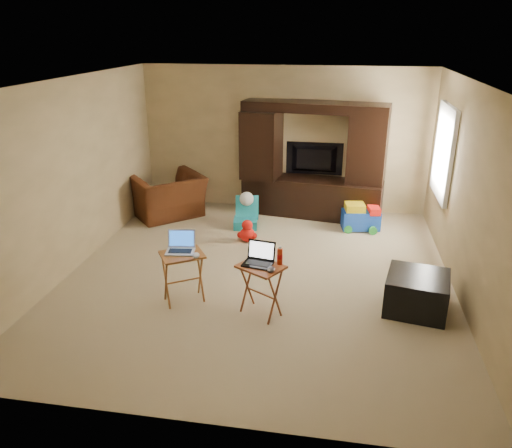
% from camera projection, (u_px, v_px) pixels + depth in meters
% --- Properties ---
extents(floor, '(5.50, 5.50, 0.00)m').
position_uv_depth(floor, '(258.00, 274.00, 6.68)').
color(floor, tan).
rests_on(floor, ground).
extents(ceiling, '(5.50, 5.50, 0.00)m').
position_uv_depth(ceiling, '(259.00, 81.00, 5.76)').
color(ceiling, silver).
rests_on(ceiling, ground).
extents(wall_back, '(5.00, 0.00, 5.00)m').
position_uv_depth(wall_back, '(284.00, 139.00, 8.74)').
color(wall_back, tan).
rests_on(wall_back, ground).
extents(wall_front, '(5.00, 0.00, 5.00)m').
position_uv_depth(wall_front, '(199.00, 292.00, 3.70)').
color(wall_front, tan).
rests_on(wall_front, ground).
extents(wall_left, '(0.00, 5.50, 5.50)m').
position_uv_depth(wall_left, '(73.00, 176.00, 6.61)').
color(wall_left, tan).
rests_on(wall_left, ground).
extents(wall_right, '(0.00, 5.50, 5.50)m').
position_uv_depth(wall_right, '(469.00, 195.00, 5.83)').
color(wall_right, tan).
rests_on(wall_right, ground).
extents(window_pane, '(0.00, 1.20, 1.20)m').
position_uv_depth(window_pane, '(445.00, 152.00, 7.20)').
color(window_pane, white).
rests_on(window_pane, ground).
extents(window_frame, '(0.06, 1.14, 1.34)m').
position_uv_depth(window_frame, '(444.00, 152.00, 7.21)').
color(window_frame, white).
rests_on(window_frame, ground).
extents(entertainment_center, '(2.45, 0.95, 1.95)m').
position_uv_depth(entertainment_center, '(313.00, 161.00, 8.46)').
color(entertainment_center, black).
rests_on(entertainment_center, floor).
extents(television, '(1.00, 0.16, 0.57)m').
position_uv_depth(television, '(314.00, 159.00, 8.69)').
color(television, black).
rests_on(television, entertainment_center).
extents(recliner, '(1.49, 1.48, 0.73)m').
position_uv_depth(recliner, '(168.00, 196.00, 8.62)').
color(recliner, '#4E2310').
rests_on(recliner, floor).
extents(child_rocker, '(0.44, 0.49, 0.51)m').
position_uv_depth(child_rocker, '(245.00, 213.00, 8.17)').
color(child_rocker, teal).
rests_on(child_rocker, floor).
extents(plush_toy, '(0.32, 0.27, 0.35)m').
position_uv_depth(plush_toy, '(247.00, 231.00, 7.64)').
color(plush_toy, red).
rests_on(plush_toy, floor).
extents(push_toy, '(0.67, 0.53, 0.46)m').
position_uv_depth(push_toy, '(361.00, 217.00, 8.07)').
color(push_toy, blue).
rests_on(push_toy, floor).
extents(ottoman, '(0.80, 0.80, 0.44)m').
position_uv_depth(ottoman, '(417.00, 293.00, 5.76)').
color(ottoman, black).
rests_on(ottoman, floor).
extents(tray_table_left, '(0.61, 0.58, 0.62)m').
position_uv_depth(tray_table_left, '(183.00, 278.00, 5.92)').
color(tray_table_left, '#9C5325').
rests_on(tray_table_left, floor).
extents(tray_table_right, '(0.60, 0.57, 0.61)m').
position_uv_depth(tray_table_right, '(261.00, 290.00, 5.64)').
color(tray_table_right, brown).
rests_on(tray_table_right, floor).
extents(laptop_left, '(0.36, 0.31, 0.24)m').
position_uv_depth(laptop_left, '(180.00, 243.00, 5.79)').
color(laptop_left, silver).
rests_on(laptop_left, tray_table_left).
extents(laptop_right, '(0.36, 0.32, 0.24)m').
position_uv_depth(laptop_right, '(258.00, 255.00, 5.51)').
color(laptop_right, black).
rests_on(laptop_right, tray_table_right).
extents(mouse_left, '(0.10, 0.14, 0.05)m').
position_uv_depth(mouse_left, '(196.00, 255.00, 5.70)').
color(mouse_left, silver).
rests_on(mouse_left, tray_table_left).
extents(mouse_right, '(0.10, 0.13, 0.05)m').
position_uv_depth(mouse_right, '(271.00, 269.00, 5.39)').
color(mouse_right, '#414146').
rests_on(mouse_right, tray_table_right).
extents(water_bottle, '(0.06, 0.06, 0.19)m').
position_uv_depth(water_bottle, '(280.00, 256.00, 5.54)').
color(water_bottle, red).
rests_on(water_bottle, tray_table_right).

